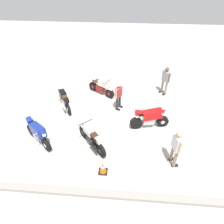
# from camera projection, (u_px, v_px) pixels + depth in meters

# --- Properties ---
(ground_plane) EXTENTS (40.00, 40.00, 0.00)m
(ground_plane) POSITION_uv_depth(u_px,v_px,m) (105.00, 116.00, 11.05)
(ground_plane) COLOR #B7B2A8
(curb_edge) EXTENTS (14.00, 0.30, 0.15)m
(curb_edge) POSITION_uv_depth(u_px,v_px,m) (91.00, 193.00, 7.36)
(curb_edge) COLOR #9C978F
(curb_edge) RESTS_ON ground
(motorcycle_blue_sportbike) EXTENTS (1.59, 1.43, 1.14)m
(motorcycle_blue_sportbike) POSITION_uv_depth(u_px,v_px,m) (38.00, 132.00, 9.15)
(motorcycle_blue_sportbike) COLOR black
(motorcycle_blue_sportbike) RESTS_ON ground
(motorcycle_silver_cruiser) EXTENTS (1.47, 1.65, 1.09)m
(motorcycle_silver_cruiser) POSITION_uv_depth(u_px,v_px,m) (92.00, 138.00, 8.99)
(motorcycle_silver_cruiser) COLOR black
(motorcycle_silver_cruiser) RESTS_ON ground
(motorcycle_cream_vintage) EXTENTS (1.70, 1.23, 1.07)m
(motorcycle_cream_vintage) POSITION_uv_depth(u_px,v_px,m) (101.00, 87.00, 12.57)
(motorcycle_cream_vintage) COLOR black
(motorcycle_cream_vintage) RESTS_ON ground
(motorcycle_black_cruiser) EXTENTS (1.19, 1.85, 1.09)m
(motorcycle_black_cruiser) POSITION_uv_depth(u_px,v_px,m) (64.00, 100.00, 11.40)
(motorcycle_black_cruiser) COLOR black
(motorcycle_black_cruiser) RESTS_ON ground
(motorcycle_red_sportbike) EXTENTS (1.95, 0.72, 1.14)m
(motorcycle_red_sportbike) POSITION_uv_depth(u_px,v_px,m) (150.00, 118.00, 10.00)
(motorcycle_red_sportbike) COLOR black
(motorcycle_red_sportbike) RESTS_ON ground
(person_in_gray_shirt) EXTENTS (0.50, 0.62, 1.77)m
(person_in_gray_shirt) POSITION_uv_depth(u_px,v_px,m) (166.00, 79.00, 12.31)
(person_in_gray_shirt) COLOR gray
(person_in_gray_shirt) RESTS_ON ground
(person_in_white_shirt) EXTENTS (0.39, 0.68, 1.77)m
(person_in_white_shirt) POSITION_uv_depth(u_px,v_px,m) (176.00, 146.00, 7.90)
(person_in_white_shirt) COLOR gray
(person_in_white_shirt) RESTS_ON ground
(person_in_red_shirt) EXTENTS (0.46, 0.60, 1.61)m
(person_in_red_shirt) POSITION_uv_depth(u_px,v_px,m) (119.00, 95.00, 11.09)
(person_in_red_shirt) COLOR #262628
(person_in_red_shirt) RESTS_ON ground
(traffic_cone) EXTENTS (0.36, 0.36, 0.53)m
(traffic_cone) POSITION_uv_depth(u_px,v_px,m) (103.00, 168.00, 8.02)
(traffic_cone) COLOR black
(traffic_cone) RESTS_ON ground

